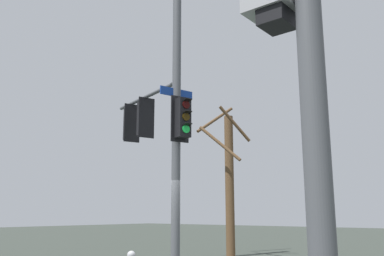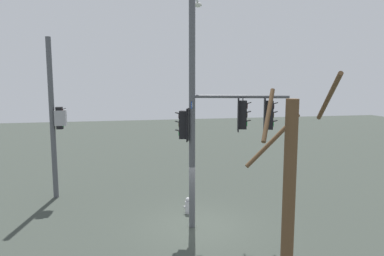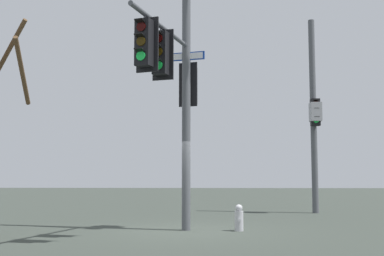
{
  "view_description": "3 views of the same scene",
  "coord_description": "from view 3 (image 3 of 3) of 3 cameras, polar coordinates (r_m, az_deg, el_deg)",
  "views": [
    {
      "loc": [
        -7.73,
        8.77,
        1.62
      ],
      "look_at": [
        -0.6,
        -0.13,
        3.93
      ],
      "focal_mm": 39.23,
      "sensor_mm": 36.0,
      "label": 1
    },
    {
      "loc": [
        -2.98,
        -13.45,
        5.91
      ],
      "look_at": [
        -0.25,
        -0.35,
        4.12
      ],
      "focal_mm": 33.1,
      "sensor_mm": 36.0,
      "label": 2
    },
    {
      "loc": [
        13.42,
        0.59,
        1.59
      ],
      "look_at": [
        0.16,
        0.21,
        2.86
      ],
      "focal_mm": 44.6,
      "sensor_mm": 36.0,
      "label": 3
    }
  ],
  "objects": [
    {
      "name": "secondary_pole_assembly",
      "position": [
        20.16,
        14.39,
        1.65
      ],
      "size": [
        0.8,
        0.43,
        8.02
      ],
      "rotation": [
        0.0,
        0.0,
        6.27
      ],
      "color": "#4C4F54",
      "rests_on": "ground"
    },
    {
      "name": "main_signal_pole_assembly",
      "position": [
        13.37,
        -1.06,
        9.38
      ],
      "size": [
        4.23,
        4.3,
        9.76
      ],
      "rotation": [
        0.0,
        0.0,
        5.99
      ],
      "color": "#4C4F54",
      "rests_on": "ground"
    },
    {
      "name": "fire_hydrant",
      "position": [
        13.57,
        5.65,
        -10.71
      ],
      "size": [
        0.38,
        0.24,
        0.73
      ],
      "color": "#B2B2B7",
      "rests_on": "ground"
    },
    {
      "name": "ground_plane",
      "position": [
        13.53,
        -0.9,
        -12.22
      ],
      "size": [
        80.0,
        80.0,
        0.0
      ],
      "primitive_type": "plane",
      "color": "#353B35"
    }
  ]
}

